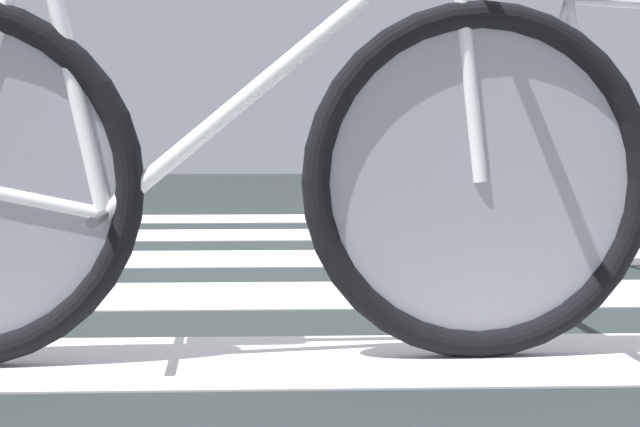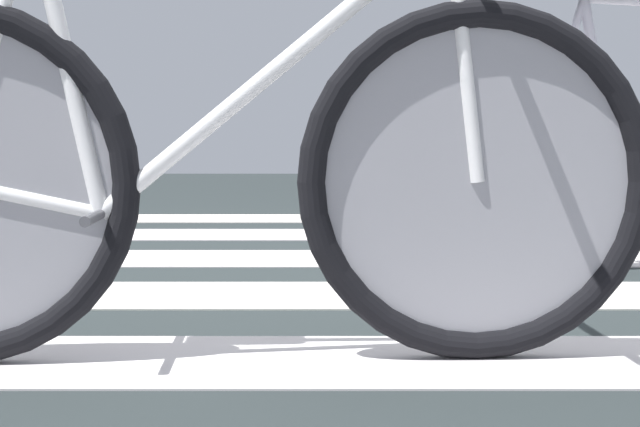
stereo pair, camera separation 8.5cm
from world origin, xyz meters
The scene contains 3 objects.
ground centered at (0.00, 0.00, 0.01)m, with size 18.00×14.00×0.02m.
crosswalk_markings centered at (-0.02, -0.29, 0.02)m, with size 5.47×5.03×0.00m.
bicycle_1_of_2 centered at (-0.41, -1.07, 0.41)m, with size 1.74×0.52×0.93m.
Camera 1 is at (-0.30, -2.98, 0.48)m, focal length 54.84 mm.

